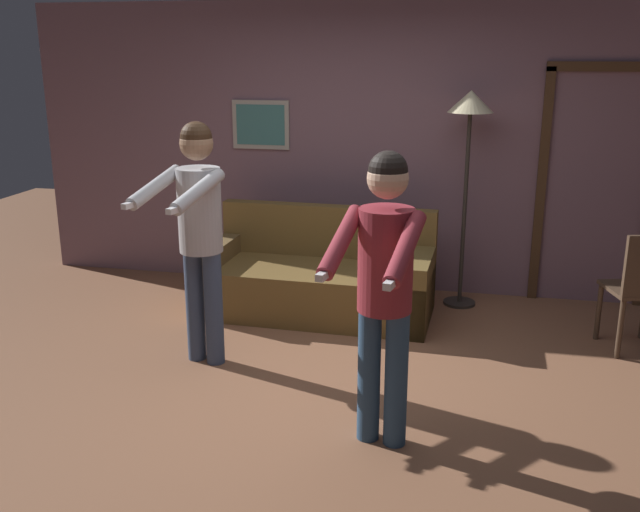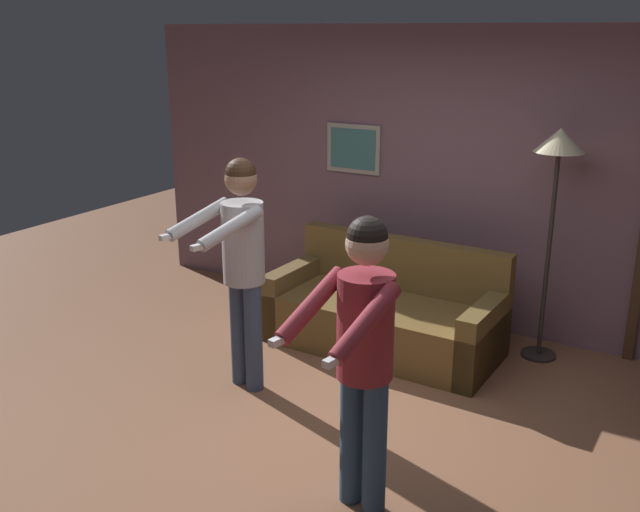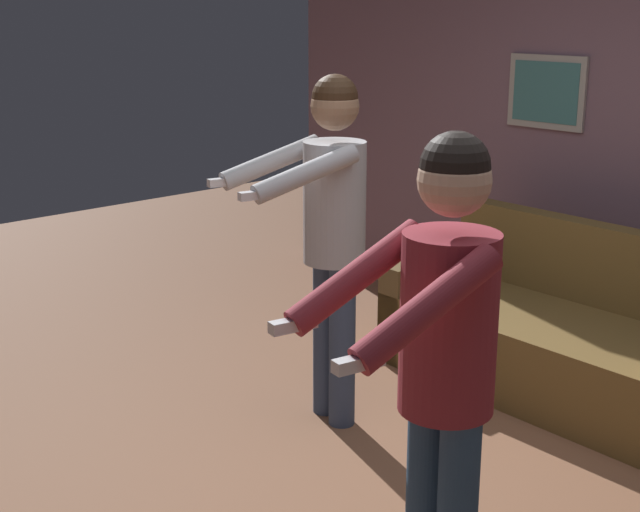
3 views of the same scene
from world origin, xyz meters
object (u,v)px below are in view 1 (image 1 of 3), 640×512
at_px(couch, 319,281).
at_px(torchiere_lamp, 470,123).
at_px(person_standing_left, 198,221).
at_px(person_standing_right, 384,275).

distance_m(couch, torchiere_lamp, 1.82).
height_order(couch, person_standing_left, person_standing_left).
xyz_separation_m(couch, person_standing_left, (-0.59, -1.17, 0.77)).
bearing_deg(couch, person_standing_left, -117.00).
relative_size(torchiere_lamp, person_standing_right, 1.11).
bearing_deg(torchiere_lamp, person_standing_left, -137.42).
bearing_deg(person_standing_left, couch, 63.00).
relative_size(couch, person_standing_right, 1.15).
distance_m(couch, person_standing_right, 2.27).
xyz_separation_m(couch, torchiere_lamp, (1.17, 0.46, 1.31)).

